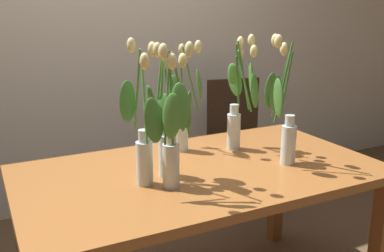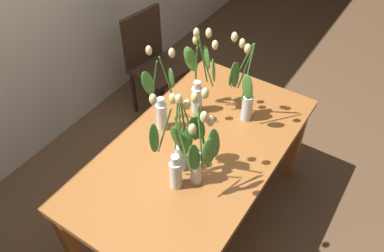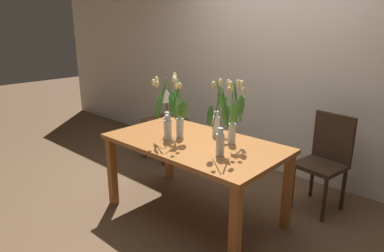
# 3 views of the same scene
# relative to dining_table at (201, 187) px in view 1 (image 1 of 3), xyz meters

# --- Properties ---
(room_wall_rear) EXTENTS (9.00, 0.10, 2.70)m
(room_wall_rear) POSITION_rel_dining_table_xyz_m (0.00, 1.50, 0.70)
(room_wall_rear) COLOR silver
(room_wall_rear) RESTS_ON ground
(dining_table) EXTENTS (1.60, 0.90, 0.74)m
(dining_table) POSITION_rel_dining_table_xyz_m (0.00, 0.00, 0.00)
(dining_table) COLOR #A3602D
(dining_table) RESTS_ON ground
(tulip_vase_0) EXTENTS (0.15, 0.24, 0.57)m
(tulip_vase_0) POSITION_rel_dining_table_xyz_m (0.31, 0.18, 0.33)
(tulip_vase_0) COLOR silver
(tulip_vase_0) RESTS_ON dining_table
(tulip_vase_1) EXTENTS (0.11, 0.27, 0.58)m
(tulip_vase_1) POSITION_rel_dining_table_xyz_m (-0.29, -0.06, 0.28)
(tulip_vase_1) COLOR silver
(tulip_vase_1) RESTS_ON dining_table
(tulip_vase_2) EXTENTS (0.17, 0.21, 0.55)m
(tulip_vase_2) POSITION_rel_dining_table_xyz_m (0.05, 0.28, 0.27)
(tulip_vase_2) COLOR silver
(tulip_vase_2) RESTS_ON dining_table
(tulip_vase_3) EXTENTS (0.22, 0.13, 0.57)m
(tulip_vase_3) POSITION_rel_dining_table_xyz_m (-0.17, -0.03, 0.31)
(tulip_vase_3) COLOR silver
(tulip_vase_3) RESTS_ON dining_table
(tulip_vase_4) EXTENTS (0.14, 0.21, 0.59)m
(tulip_vase_4) POSITION_rel_dining_table_xyz_m (0.37, -0.10, 0.31)
(tulip_vase_4) COLOR silver
(tulip_vase_4) RESTS_ON dining_table
(tulip_vase_5) EXTENTS (0.18, 0.21, 0.58)m
(tulip_vase_5) POSITION_rel_dining_table_xyz_m (-0.20, -0.15, 0.31)
(tulip_vase_5) COLOR silver
(tulip_vase_5) RESTS_ON dining_table
(dining_chair) EXTENTS (0.46, 0.46, 0.93)m
(dining_chair) POSITION_rel_dining_table_xyz_m (0.82, 0.97, -0.12)
(dining_chair) COLOR #382619
(dining_chair) RESTS_ON ground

